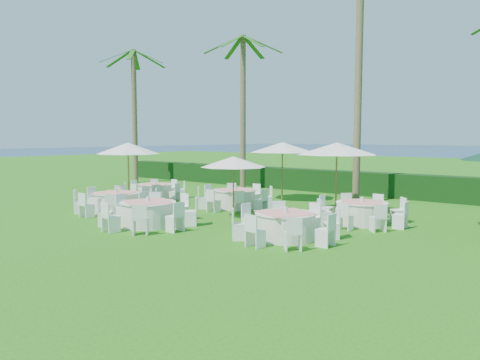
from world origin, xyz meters
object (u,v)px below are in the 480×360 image
object	(u,v)px
banquet_table_f	(362,212)
umbrella_d	(337,149)
banquet_table_a	(116,202)
banquet_table_c	(286,225)
banquet_table_e	(235,198)
umbrella_b	(233,162)
umbrella_a	(128,148)
banquet_table_d	(155,191)
banquet_table_b	(148,213)
umbrella_c	(282,147)

from	to	relation	value
banquet_table_f	umbrella_d	xyz separation A→B (m)	(-1.82, 1.60, 2.14)
banquet_table_a	banquet_table_c	size ratio (longest dim) A/B	1.01
banquet_table_a	banquet_table_c	xyz separation A→B (m)	(7.96, 0.15, -0.00)
banquet_table_a	banquet_table_e	distance (m)	4.87
banquet_table_f	umbrella_b	world-z (taller)	umbrella_b
umbrella_a	umbrella_b	xyz separation A→B (m)	(5.04, 0.88, -0.44)
banquet_table_a	umbrella_d	world-z (taller)	umbrella_d
banquet_table_d	umbrella_b	bearing A→B (deg)	-15.30
banquet_table_b	umbrella_b	xyz separation A→B (m)	(1.26, 3.01, 1.65)
banquet_table_d	umbrella_a	size ratio (longest dim) A/B	1.05
umbrella_a	umbrella_c	distance (m)	7.12
banquet_table_a	umbrella_d	xyz separation A→B (m)	(6.85, 5.44, 2.13)
banquet_table_d	umbrella_d	xyz separation A→B (m)	(8.83, 1.72, 2.17)
banquet_table_b	umbrella_d	distance (m)	7.74
umbrella_d	banquet_table_c	bearing A→B (deg)	-78.16
banquet_table_b	banquet_table_e	bearing A→B (deg)	92.79
banquet_table_d	banquet_table_a	bearing A→B (deg)	-61.99
umbrella_a	banquet_table_e	bearing A→B (deg)	38.19
banquet_table_b	umbrella_a	xyz separation A→B (m)	(-3.78, 2.13, 2.09)
banquet_table_d	umbrella_b	xyz separation A→B (m)	(6.43, -1.76, 1.71)
umbrella_d	umbrella_b	bearing A→B (deg)	-124.60
banquet_table_f	umbrella_d	bearing A→B (deg)	138.69
banquet_table_e	banquet_table_d	bearing A→B (deg)	-178.29
banquet_table_e	umbrella_c	distance (m)	3.91
banquet_table_b	banquet_table_e	size ratio (longest dim) A/B	1.06
banquet_table_c	banquet_table_f	size ratio (longest dim) A/B	1.03
banquet_table_b	umbrella_d	size ratio (longest dim) A/B	1.04
banquet_table_f	banquet_table_b	bearing A→B (deg)	-138.32
banquet_table_b	banquet_table_d	world-z (taller)	banquet_table_b
umbrella_b	umbrella_d	bearing A→B (deg)	55.40
umbrella_a	umbrella_c	bearing A→B (deg)	58.47
banquet_table_a	banquet_table_e	size ratio (longest dim) A/B	1.02
banquet_table_b	banquet_table_c	bearing A→B (deg)	14.07
umbrella_d	banquet_table_f	bearing A→B (deg)	-41.31
banquet_table_c	umbrella_b	bearing A→B (deg)	152.70
banquet_table_c	umbrella_c	size ratio (longest dim) A/B	1.04
banquet_table_b	umbrella_b	world-z (taller)	umbrella_b
banquet_table_e	umbrella_b	distance (m)	2.95
umbrella_b	umbrella_c	bearing A→B (deg)	104.20
umbrella_b	umbrella_c	size ratio (longest dim) A/B	0.79
umbrella_d	umbrella_a	bearing A→B (deg)	-149.65
banquet_table_a	umbrella_b	world-z (taller)	umbrella_b
banquet_table_a	banquet_table_f	distance (m)	9.49
banquet_table_a	umbrella_b	xyz separation A→B (m)	(4.45, 1.96, 1.67)
banquet_table_e	umbrella_a	xyz separation A→B (m)	(-3.54, -2.78, 2.11)
banquet_table_f	umbrella_d	distance (m)	3.23
banquet_table_d	umbrella_d	distance (m)	9.25
banquet_table_a	umbrella_b	bearing A→B (deg)	23.75
banquet_table_f	umbrella_a	bearing A→B (deg)	-163.44
umbrella_c	banquet_table_c	bearing A→B (deg)	-55.46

